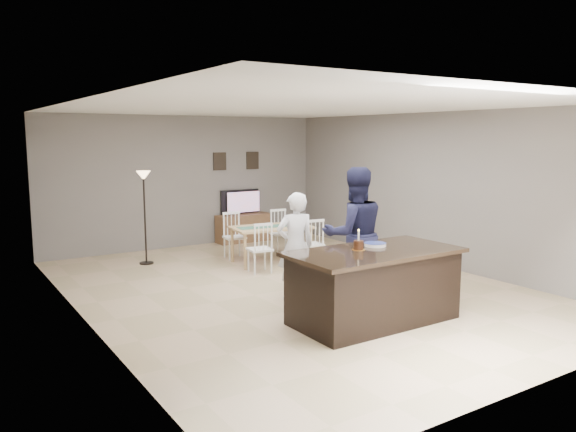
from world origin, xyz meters
TOP-DOWN VIEW (x-y plane):
  - floor at (0.00, 0.00)m, footprint 8.00×8.00m
  - room_shell at (0.00, 0.00)m, footprint 8.00×8.00m
  - kitchen_island at (0.00, -1.80)m, footprint 2.15×1.10m
  - tv_console at (1.20, 3.77)m, footprint 1.20×0.40m
  - television at (1.20, 3.84)m, footprint 0.91×0.12m
  - tv_screen_glow at (1.20, 3.76)m, footprint 0.78×0.00m
  - picture_frames at (1.15, 3.98)m, footprint 1.10×0.02m
  - doorway at (-2.99, -2.30)m, footprint 0.00×2.10m
  - woman at (-0.26, -0.45)m, footprint 0.62×0.48m
  - man at (0.38, -0.96)m, footprint 1.09×0.97m
  - birthday_cake at (-0.15, -1.67)m, footprint 0.16×0.16m
  - plate_stack at (0.17, -1.61)m, footprint 0.28×0.28m
  - dining_table at (0.64, 1.69)m, footprint 1.54×1.76m
  - floor_lamp at (-1.31, 2.83)m, footprint 0.25×0.25m

SIDE VIEW (x-z plane):
  - floor at x=0.00m, z-range 0.00..0.00m
  - tv_console at x=1.20m, z-range 0.00..0.60m
  - kitchen_island at x=0.00m, z-range 0.00..0.90m
  - dining_table at x=0.64m, z-range 0.12..0.98m
  - woman at x=-0.26m, z-range 0.00..1.51m
  - television at x=1.20m, z-range 0.60..1.13m
  - tv_screen_glow at x=1.20m, z-range 0.48..1.26m
  - plate_stack at x=0.17m, z-range 0.90..0.94m
  - man at x=0.38m, z-range 0.00..1.87m
  - birthday_cake at x=-0.15m, z-range 0.83..1.09m
  - doorway at x=-2.99m, z-range -0.07..2.58m
  - floor_lamp at x=-1.31m, z-range 0.46..2.14m
  - room_shell at x=0.00m, z-range -2.32..5.68m
  - picture_frames at x=1.15m, z-range 1.56..1.94m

